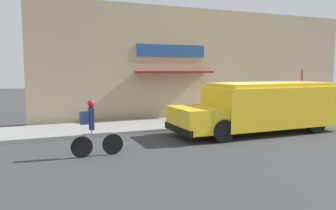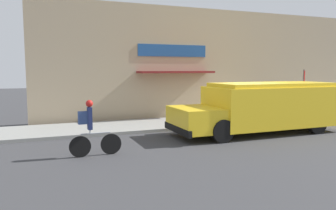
% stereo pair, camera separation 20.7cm
% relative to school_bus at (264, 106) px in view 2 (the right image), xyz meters
% --- Properties ---
extents(ground_plane, '(70.00, 70.00, 0.00)m').
position_rel_school_bus_xyz_m(ground_plane, '(0.22, 1.52, -1.04)').
color(ground_plane, '#38383A').
extents(sidewalk, '(28.00, 2.86, 0.13)m').
position_rel_school_bus_xyz_m(sidewalk, '(0.22, 2.95, -0.97)').
color(sidewalk, gray).
rests_on(sidewalk, ground_plane).
extents(storefront, '(17.79, 1.11, 5.56)m').
position_rel_school_bus_xyz_m(storefront, '(0.16, 4.78, 1.74)').
color(storefront, tan).
rests_on(storefront, ground_plane).
extents(school_bus, '(6.82, 2.70, 1.96)m').
position_rel_school_bus_xyz_m(school_bus, '(0.00, 0.00, 0.00)').
color(school_bus, yellow).
rests_on(school_bus, ground_plane).
extents(cyclist, '(1.50, 0.20, 1.63)m').
position_rel_school_bus_xyz_m(cyclist, '(-6.83, -1.12, -0.24)').
color(cyclist, black).
rests_on(cyclist, ground_plane).
extents(stop_sign_post, '(0.45, 0.45, 2.34)m').
position_rel_school_bus_xyz_m(stop_sign_post, '(3.85, 1.97, 0.66)').
color(stop_sign_post, slate).
rests_on(stop_sign_post, sidewalk).
extents(trash_bin, '(0.51, 0.51, 0.78)m').
position_rel_school_bus_xyz_m(trash_bin, '(3.87, 3.70, -0.51)').
color(trash_bin, '#2D5138').
rests_on(trash_bin, sidewalk).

